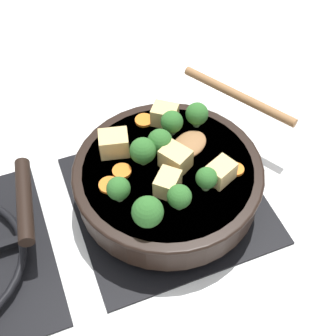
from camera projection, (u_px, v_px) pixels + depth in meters
The scene contains 21 objects.
ground_plane at pixel (168, 200), 0.80m from camera, with size 2.40×2.40×0.00m, color white.
front_burner_grate at pixel (168, 195), 0.79m from camera, with size 0.31×0.31×0.03m.
skillet_pan at pixel (167, 178), 0.75m from camera, with size 0.30×0.40×0.06m.
wooden_spoon at pixel (218, 116), 0.80m from camera, with size 0.21×0.23×0.02m.
tofu_cube_center_large at pixel (114, 143), 0.74m from camera, with size 0.05×0.04×0.04m, color #DBB770.
tofu_cube_near_handle at pixel (221, 172), 0.71m from camera, with size 0.04×0.03×0.03m, color #DBB770.
tofu_cube_east_chunk at pixel (175, 158), 0.72m from camera, with size 0.04×0.03×0.03m, color #DBB770.
tofu_cube_west_chunk at pixel (168, 183), 0.69m from camera, with size 0.04×0.03×0.03m, color #DBB770.
tofu_cube_back_piece at pixel (165, 115), 0.79m from camera, with size 0.04×0.03×0.03m, color #DBB770.
broccoli_floret_near_spoon at pixel (207, 178), 0.69m from camera, with size 0.03×0.03×0.04m.
broccoli_floret_center_top at pixel (148, 212), 0.65m from camera, with size 0.05×0.05×0.05m.
broccoli_floret_east_rim at pixel (118, 189), 0.68m from camera, with size 0.04×0.04×0.04m.
broccoli_floret_west_rim at pixel (162, 141), 0.73m from camera, with size 0.04×0.04×0.05m.
broccoli_floret_north_edge at pixel (197, 114), 0.77m from camera, with size 0.04×0.04×0.05m.
broccoli_floret_south_cluster at pixel (172, 122), 0.76m from camera, with size 0.04×0.04×0.04m.
broccoli_floret_mid_floret at pixel (143, 151), 0.72m from camera, with size 0.04×0.04×0.05m.
broccoli_floret_small_inner at pixel (179, 197), 0.67m from camera, with size 0.04×0.04×0.04m.
carrot_slice_orange_thin at pixel (109, 186), 0.71m from camera, with size 0.03×0.03×0.01m, color orange.
carrot_slice_near_center at pixel (122, 171), 0.73m from camera, with size 0.03×0.03×0.01m, color orange.
carrot_slice_edge_slice at pixel (144, 120), 0.80m from camera, with size 0.03×0.03×0.01m, color orange.
carrot_slice_under_broccoli at pixel (236, 169), 0.73m from camera, with size 0.03×0.03×0.01m, color orange.
Camera 1 is at (-0.43, 0.17, 0.65)m, focal length 50.00 mm.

